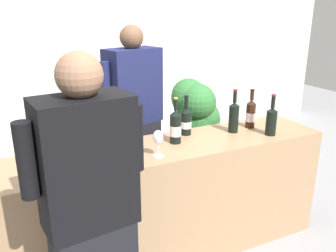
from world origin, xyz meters
The scene contains 16 objects.
ground_plane centered at (0.00, 0.00, 0.00)m, with size 12.00×12.00×0.00m, color gray.
wall_back centered at (0.00, 2.60, 1.40)m, with size 8.00×0.10×2.80m, color beige.
counter centered at (0.00, 0.00, 0.45)m, with size 2.49×0.55×0.91m, color #9E7A56.
wine_bottle_0 centered at (-0.66, -0.12, 1.03)m, with size 0.08×0.08×0.34m.
wine_bottle_1 centered at (0.07, 0.03, 1.03)m, with size 0.08×0.08×0.34m.
wine_bottle_2 centered at (-0.56, -0.08, 1.03)m, with size 0.08×0.08×0.33m.
wine_bottle_3 centered at (-0.83, 0.06, 1.02)m, with size 0.07×0.07×0.32m.
wine_bottle_4 centered at (0.82, -0.13, 1.03)m, with size 0.08×0.08×0.33m.
wine_bottle_5 centered at (-0.61, 0.07, 1.03)m, with size 0.08×0.08×0.36m.
wine_bottle_6 centered at (0.23, 0.16, 1.02)m, with size 0.08×0.08×0.31m.
wine_bottle_7 centered at (0.79, 0.08, 1.02)m, with size 0.08×0.08×0.32m.
wine_bottle_8 centered at (0.60, 0.05, 1.04)m, with size 0.08×0.08×0.35m.
wine_glass centered at (-0.15, -0.14, 1.03)m, with size 0.07×0.07×0.18m.
person_server centered at (-0.05, 0.60, 0.84)m, with size 0.59×0.35×1.73m.
person_guest centered at (-0.73, -0.66, 0.82)m, with size 0.58×0.29×1.68m.
potted_shrub centered at (0.72, 0.88, 0.80)m, with size 0.52×0.58×1.18m.
Camera 1 is at (-1.01, -2.12, 1.84)m, focal length 37.28 mm.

